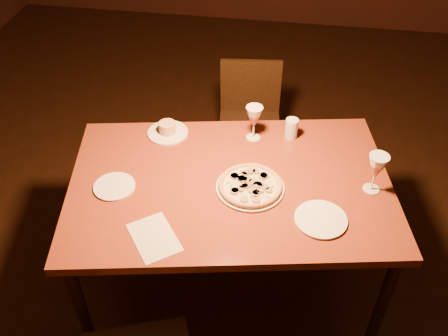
# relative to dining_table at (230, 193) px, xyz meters

# --- Properties ---
(floor) EXTENTS (7.00, 7.00, 0.00)m
(floor) POSITION_rel_dining_table_xyz_m (0.21, -0.16, -0.70)
(floor) COLOR black
(floor) RESTS_ON ground
(dining_table) EXTENTS (1.59, 1.18, 0.77)m
(dining_table) POSITION_rel_dining_table_xyz_m (0.00, 0.00, 0.00)
(dining_table) COLOR maroon
(dining_table) RESTS_ON floor
(chair_far) EXTENTS (0.42, 0.42, 0.79)m
(chair_far) POSITION_rel_dining_table_xyz_m (-0.02, 0.96, -0.26)
(chair_far) COLOR black
(chair_far) RESTS_ON floor
(pizza_plate) EXTENTS (0.30, 0.30, 0.03)m
(pizza_plate) POSITION_rel_dining_table_xyz_m (0.09, -0.03, 0.09)
(pizza_plate) COLOR white
(pizza_plate) RESTS_ON dining_table
(ramekin_saucer) EXTENTS (0.20, 0.20, 0.06)m
(ramekin_saucer) POSITION_rel_dining_table_xyz_m (-0.36, 0.31, 0.09)
(ramekin_saucer) COLOR white
(ramekin_saucer) RESTS_ON dining_table
(wine_glass_far) EXTENTS (0.08, 0.08, 0.18)m
(wine_glass_far) POSITION_rel_dining_table_xyz_m (0.06, 0.34, 0.16)
(wine_glass_far) COLOR #C55F52
(wine_glass_far) RESTS_ON dining_table
(wine_glass_right) EXTENTS (0.09, 0.09, 0.19)m
(wine_glass_right) POSITION_rel_dining_table_xyz_m (0.62, 0.05, 0.16)
(wine_glass_right) COLOR #C55F52
(wine_glass_right) RESTS_ON dining_table
(water_tumbler) EXTENTS (0.06, 0.06, 0.10)m
(water_tumbler) POSITION_rel_dining_table_xyz_m (0.25, 0.37, 0.12)
(water_tumbler) COLOR silver
(water_tumbler) RESTS_ON dining_table
(side_plate_left) EXTENTS (0.18, 0.18, 0.01)m
(side_plate_left) POSITION_rel_dining_table_xyz_m (-0.50, -0.12, 0.07)
(side_plate_left) COLOR white
(side_plate_left) RESTS_ON dining_table
(side_plate_near) EXTENTS (0.22, 0.22, 0.01)m
(side_plate_near) POSITION_rel_dining_table_xyz_m (0.40, -0.17, 0.07)
(side_plate_near) COLOR white
(side_plate_near) RESTS_ON dining_table
(menu_card) EXTENTS (0.27, 0.28, 0.00)m
(menu_card) POSITION_rel_dining_table_xyz_m (-0.25, -0.37, 0.07)
(menu_card) COLOR beige
(menu_card) RESTS_ON dining_table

